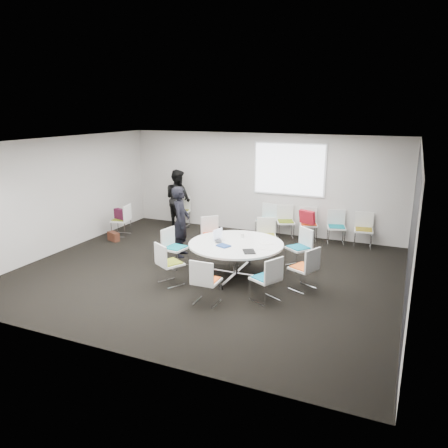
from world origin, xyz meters
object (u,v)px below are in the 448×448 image
at_px(chair_back_a, 266,226).
at_px(chair_ring_e, 175,255).
at_px(chair_ring_d, 212,242).
at_px(chair_person_back, 181,217).
at_px(cup, 242,235).
at_px(chair_ring_c, 266,243).
at_px(chair_ring_g, 206,290).
at_px(brown_bag, 113,236).
at_px(chair_ring_b, 299,255).
at_px(conference_table, 236,253).
at_px(chair_ring_a, 303,276).
at_px(person_back, 178,199).
at_px(chair_ring_h, 266,287).
at_px(chair_back_d, 336,234).
at_px(maroon_bag, 120,214).
at_px(person_main, 181,222).
at_px(chair_back_e, 363,237).
at_px(chair_ring_f, 170,271).
at_px(chair_back_c, 308,230).
at_px(chair_back_b, 285,228).
at_px(chair_spare_left, 122,226).
at_px(laptop, 220,241).

bearing_deg(chair_back_a, chair_ring_e, 81.97).
xyz_separation_m(chair_ring_d, chair_person_back, (-1.93, 1.91, 0.00)).
bearing_deg(cup, chair_ring_c, 81.69).
bearing_deg(chair_ring_g, brown_bag, 146.77).
bearing_deg(chair_ring_b, conference_table, 80.71).
distance_m(chair_ring_a, person_back, 5.52).
xyz_separation_m(chair_ring_h, chair_back_d, (0.58, 4.11, 0.00)).
height_order(chair_back_d, maroon_bag, chair_back_d).
bearing_deg(person_main, chair_back_e, -73.89).
relative_size(chair_ring_a, chair_ring_f, 1.00).
distance_m(chair_back_a, maroon_bag, 4.06).
xyz_separation_m(chair_back_c, person_back, (-3.87, -0.20, 0.59)).
relative_size(chair_ring_f, chair_back_d, 1.00).
relative_size(chair_back_c, chair_back_e, 1.00).
xyz_separation_m(chair_ring_h, chair_back_c, (-0.15, 4.11, 0.00)).
xyz_separation_m(conference_table, chair_ring_e, (-1.44, -0.05, -0.24)).
relative_size(person_back, brown_bag, 4.83).
relative_size(chair_ring_b, chair_ring_d, 1.00).
bearing_deg(chair_ring_d, chair_back_c, 179.66).
distance_m(chair_back_d, cup, 3.18).
height_order(chair_ring_h, chair_back_c, same).
relative_size(chair_back_b, chair_back_d, 1.00).
height_order(person_main, person_back, person_back).
height_order(chair_ring_d, maroon_bag, chair_ring_d).
bearing_deg(chair_ring_d, chair_back_e, 164.63).
relative_size(conference_table, chair_ring_g, 2.26).
bearing_deg(chair_ring_h, chair_spare_left, 91.24).
xyz_separation_m(chair_ring_f, laptop, (0.69, 0.96, 0.47)).
bearing_deg(chair_ring_d, chair_back_b, -169.37).
distance_m(chair_ring_g, chair_back_e, 5.16).
bearing_deg(chair_ring_b, person_main, 43.87).
xyz_separation_m(conference_table, chair_ring_c, (0.14, 1.63, -0.24)).
relative_size(chair_back_a, cup, 9.78).
bearing_deg(chair_ring_d, laptop, 76.27).
bearing_deg(chair_back_a, person_back, 14.82).
xyz_separation_m(conference_table, chair_person_back, (-3.04, 3.12, -0.24)).
height_order(chair_ring_d, laptop, chair_ring_d).
distance_m(laptop, brown_bag, 3.81).
distance_m(chair_ring_b, chair_ring_c, 1.11).
bearing_deg(person_main, chair_spare_left, 54.81).
bearing_deg(maroon_bag, chair_ring_c, 1.27).
relative_size(chair_back_d, chair_person_back, 1.00).
distance_m(chair_ring_b, chair_back_a, 2.56).
bearing_deg(chair_ring_d, maroon_bag, -51.52).
xyz_separation_m(chair_ring_b, person_main, (-2.79, -0.34, 0.57)).
bearing_deg(laptop, chair_ring_h, -157.90).
bearing_deg(chair_back_b, chair_ring_h, 77.20).
relative_size(chair_ring_d, chair_back_a, 1.00).
relative_size(chair_ring_e, laptop, 2.71).
xyz_separation_m(chair_back_b, brown_bag, (-4.16, -2.12, -0.16)).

